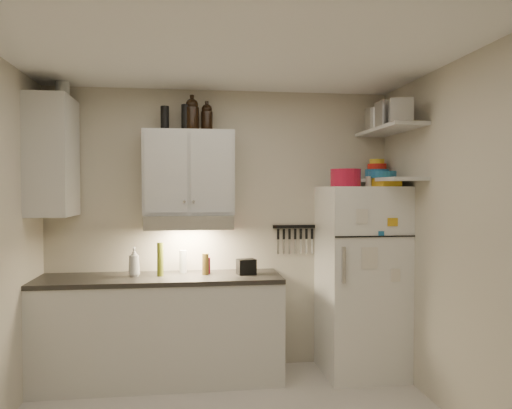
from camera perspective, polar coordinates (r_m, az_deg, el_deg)
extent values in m
cube|color=white|center=(3.33, -2.32, 18.06)|extent=(3.20, 3.00, 0.02)
cube|color=beige|center=(4.72, -4.01, -2.84)|extent=(3.20, 0.02, 2.60)
cube|color=beige|center=(3.73, 23.25, -4.16)|extent=(0.02, 3.00, 2.60)
cube|color=silver|center=(4.56, -10.86, -14.02)|extent=(2.10, 0.60, 0.88)
cube|color=#292723|center=(4.46, -10.89, -8.31)|extent=(2.10, 0.62, 0.04)
cube|color=silver|center=(4.52, -7.68, 3.62)|extent=(0.80, 0.33, 0.75)
cube|color=silver|center=(4.54, -22.24, 5.08)|extent=(0.33, 0.55, 1.00)
cube|color=silver|center=(4.46, -7.66, -1.95)|extent=(0.76, 0.46, 0.12)
cube|color=white|center=(4.68, 11.92, -8.46)|extent=(0.70, 0.68, 1.70)
cube|color=silver|center=(4.59, 14.97, 8.25)|extent=(0.30, 0.95, 0.03)
cube|color=silver|center=(4.56, 14.93, 2.74)|extent=(0.30, 0.95, 0.03)
cube|color=black|center=(4.78, 4.42, -2.53)|extent=(0.42, 0.02, 0.03)
cylinder|color=#AF1430|center=(4.38, 10.20, 3.02)|extent=(0.32, 0.32, 0.15)
cube|color=gold|center=(4.46, 14.64, 2.48)|extent=(0.21, 0.24, 0.08)
cylinder|color=silver|center=(4.50, 12.74, 2.58)|extent=(0.06, 0.06, 0.09)
cylinder|color=silver|center=(4.89, 14.07, 9.28)|extent=(0.37, 0.37, 0.22)
cube|color=#AAAAAD|center=(4.45, 15.05, 9.98)|extent=(0.21, 0.18, 0.20)
cube|color=#AAAAAD|center=(4.21, 16.23, 10.27)|extent=(0.23, 0.23, 0.18)
cylinder|color=#1C649C|center=(4.85, 13.67, 3.39)|extent=(0.22, 0.22, 0.09)
cylinder|color=red|center=(4.89, 13.66, 4.21)|extent=(0.18, 0.18, 0.05)
cylinder|color=yellow|center=(4.89, 13.66, 4.79)|extent=(0.14, 0.14, 0.04)
cylinder|color=#1C649C|center=(4.55, 14.24, 3.32)|extent=(0.32, 0.32, 0.06)
cylinder|color=black|center=(4.54, -8.03, 9.80)|extent=(0.10, 0.10, 0.23)
cylinder|color=black|center=(4.57, -10.38, 9.66)|extent=(0.08, 0.08, 0.22)
cylinder|color=silver|center=(4.69, -21.24, 12.11)|extent=(0.16, 0.16, 0.16)
imported|color=silver|center=(4.47, -13.76, -6.19)|extent=(0.11, 0.11, 0.28)
cylinder|color=brown|center=(4.46, -5.81, -6.79)|extent=(0.07, 0.07, 0.19)
cylinder|color=olive|center=(4.44, -10.89, -6.18)|extent=(0.06, 0.06, 0.29)
cylinder|color=black|center=(4.56, -10.79, -6.46)|extent=(0.06, 0.06, 0.22)
cylinder|color=silver|center=(4.58, -8.32, -6.47)|extent=(0.07, 0.07, 0.21)
cylinder|color=#AF1430|center=(4.54, -5.68, -6.93)|extent=(0.09, 0.09, 0.14)
cube|color=black|center=(4.46, -1.12, -7.12)|extent=(0.18, 0.14, 0.14)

